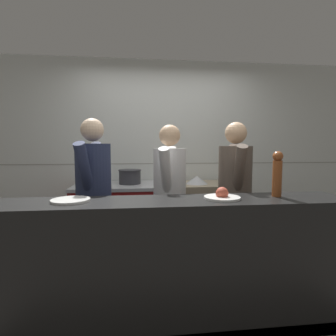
{
  "coord_description": "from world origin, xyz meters",
  "views": [
    {
      "loc": [
        -0.37,
        -2.19,
        1.4
      ],
      "look_at": [
        -0.03,
        0.78,
        1.15
      ],
      "focal_mm": 28.0,
      "sensor_mm": 36.0,
      "label": 1
    }
  ],
  "objects_px": {
    "mixing_bowl_steel": "(197,180)",
    "pepper_mill": "(277,173)",
    "plated_dish_appetiser": "(222,196)",
    "chef_line": "(235,194)",
    "oven_range": "(122,219)",
    "chef_head_cook": "(94,195)",
    "plated_dish_main": "(71,200)",
    "chef_sous": "(170,196)",
    "stock_pot": "(130,176)"
  },
  "relations": [
    {
      "from": "mixing_bowl_steel",
      "to": "pepper_mill",
      "type": "xyz_separation_m",
      "value": [
        0.34,
        -1.37,
        0.23
      ]
    },
    {
      "from": "plated_dish_appetiser",
      "to": "chef_line",
      "type": "height_order",
      "value": "chef_line"
    },
    {
      "from": "oven_range",
      "to": "chef_head_cook",
      "type": "xyz_separation_m",
      "value": [
        -0.21,
        -0.76,
        0.47
      ]
    },
    {
      "from": "plated_dish_appetiser",
      "to": "plated_dish_main",
      "type": "bearing_deg",
      "value": 178.49
    },
    {
      "from": "pepper_mill",
      "to": "plated_dish_appetiser",
      "type": "bearing_deg",
      "value": -174.68
    },
    {
      "from": "plated_dish_main",
      "to": "chef_head_cook",
      "type": "xyz_separation_m",
      "value": [
        0.05,
        0.66,
        -0.08
      ]
    },
    {
      "from": "oven_range",
      "to": "pepper_mill",
      "type": "xyz_separation_m",
      "value": [
        1.32,
        -1.41,
        0.73
      ]
    },
    {
      "from": "mixing_bowl_steel",
      "to": "plated_dish_main",
      "type": "distance_m",
      "value": 1.86
    },
    {
      "from": "mixing_bowl_steel",
      "to": "chef_head_cook",
      "type": "distance_m",
      "value": 1.39
    },
    {
      "from": "mixing_bowl_steel",
      "to": "chef_line",
      "type": "height_order",
      "value": "chef_line"
    },
    {
      "from": "plated_dish_main",
      "to": "pepper_mill",
      "type": "height_order",
      "value": "pepper_mill"
    },
    {
      "from": "mixing_bowl_steel",
      "to": "plated_dish_main",
      "type": "xyz_separation_m",
      "value": [
        -1.24,
        -1.38,
        0.05
      ]
    },
    {
      "from": "plated_dish_main",
      "to": "pepper_mill",
      "type": "bearing_deg",
      "value": 0.48
    },
    {
      "from": "mixing_bowl_steel",
      "to": "plated_dish_appetiser",
      "type": "xyz_separation_m",
      "value": [
        -0.12,
        -1.41,
        0.06
      ]
    },
    {
      "from": "oven_range",
      "to": "pepper_mill",
      "type": "bearing_deg",
      "value": -46.84
    },
    {
      "from": "chef_head_cook",
      "to": "chef_sous",
      "type": "distance_m",
      "value": 0.75
    },
    {
      "from": "oven_range",
      "to": "mixing_bowl_steel",
      "type": "bearing_deg",
      "value": -2.33
    },
    {
      "from": "chef_head_cook",
      "to": "oven_range",
      "type": "bearing_deg",
      "value": 85.62
    },
    {
      "from": "chef_sous",
      "to": "plated_dish_appetiser",
      "type": "bearing_deg",
      "value": -48.71
    },
    {
      "from": "oven_range",
      "to": "chef_head_cook",
      "type": "relative_size",
      "value": 0.71
    },
    {
      "from": "pepper_mill",
      "to": "chef_sous",
      "type": "bearing_deg",
      "value": 140.16
    },
    {
      "from": "oven_range",
      "to": "pepper_mill",
      "type": "relative_size",
      "value": 3.26
    },
    {
      "from": "mixing_bowl_steel",
      "to": "pepper_mill",
      "type": "distance_m",
      "value": 1.43
    },
    {
      "from": "plated_dish_main",
      "to": "chef_head_cook",
      "type": "distance_m",
      "value": 0.66
    },
    {
      "from": "plated_dish_main",
      "to": "chef_sous",
      "type": "xyz_separation_m",
      "value": [
        0.8,
        0.67,
        -0.11
      ]
    },
    {
      "from": "stock_pot",
      "to": "mixing_bowl_steel",
      "type": "xyz_separation_m",
      "value": [
        0.86,
        -0.07,
        -0.05
      ]
    },
    {
      "from": "stock_pot",
      "to": "plated_dish_appetiser",
      "type": "distance_m",
      "value": 1.65
    },
    {
      "from": "pepper_mill",
      "to": "chef_head_cook",
      "type": "xyz_separation_m",
      "value": [
        -1.53,
        0.64,
        -0.26
      ]
    },
    {
      "from": "oven_range",
      "to": "chef_head_cook",
      "type": "distance_m",
      "value": 0.92
    },
    {
      "from": "stock_pot",
      "to": "chef_head_cook",
      "type": "bearing_deg",
      "value": -112.27
    },
    {
      "from": "plated_dish_appetiser",
      "to": "oven_range",
      "type": "bearing_deg",
      "value": 120.59
    },
    {
      "from": "plated_dish_main",
      "to": "chef_sous",
      "type": "bearing_deg",
      "value": 39.63
    },
    {
      "from": "pepper_mill",
      "to": "chef_sous",
      "type": "relative_size",
      "value": 0.22
    },
    {
      "from": "oven_range",
      "to": "chef_head_cook",
      "type": "bearing_deg",
      "value": -105.55
    },
    {
      "from": "mixing_bowl_steel",
      "to": "plated_dish_appetiser",
      "type": "bearing_deg",
      "value": -94.81
    },
    {
      "from": "plated_dish_main",
      "to": "pepper_mill",
      "type": "distance_m",
      "value": 1.6
    },
    {
      "from": "plated_dish_appetiser",
      "to": "chef_head_cook",
      "type": "xyz_separation_m",
      "value": [
        -1.07,
        0.69,
        -0.1
      ]
    },
    {
      "from": "plated_dish_appetiser",
      "to": "chef_line",
      "type": "distance_m",
      "value": 0.72
    },
    {
      "from": "oven_range",
      "to": "plated_dish_main",
      "type": "bearing_deg",
      "value": -100.64
    },
    {
      "from": "mixing_bowl_steel",
      "to": "plated_dish_main",
      "type": "height_order",
      "value": "plated_dish_main"
    },
    {
      "from": "plated_dish_appetiser",
      "to": "mixing_bowl_steel",
      "type": "bearing_deg",
      "value": 85.19
    },
    {
      "from": "stock_pot",
      "to": "plated_dish_main",
      "type": "xyz_separation_m",
      "value": [
        -0.38,
        -1.45,
        -0.0
      ]
    },
    {
      "from": "mixing_bowl_steel",
      "to": "chef_head_cook",
      "type": "bearing_deg",
      "value": -148.65
    },
    {
      "from": "mixing_bowl_steel",
      "to": "chef_line",
      "type": "bearing_deg",
      "value": -74.33
    },
    {
      "from": "oven_range",
      "to": "chef_head_cook",
      "type": "height_order",
      "value": "chef_head_cook"
    },
    {
      "from": "pepper_mill",
      "to": "chef_line",
      "type": "distance_m",
      "value": 0.66
    },
    {
      "from": "plated_dish_main",
      "to": "plated_dish_appetiser",
      "type": "bearing_deg",
      "value": -1.51
    },
    {
      "from": "oven_range",
      "to": "plated_dish_appetiser",
      "type": "relative_size",
      "value": 4.29
    },
    {
      "from": "chef_head_cook",
      "to": "chef_sous",
      "type": "height_order",
      "value": "chef_head_cook"
    },
    {
      "from": "pepper_mill",
      "to": "chef_sous",
      "type": "height_order",
      "value": "chef_sous"
    }
  ]
}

